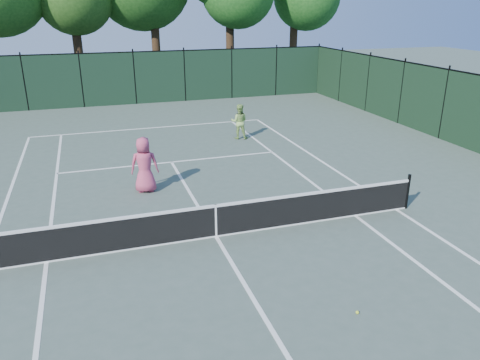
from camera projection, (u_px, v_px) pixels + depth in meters
name	position (u px, v px, depth m)	size (l,w,h in m)	color
ground	(216.00, 237.00, 12.12)	(90.00, 90.00, 0.00)	#48574D
sideline_doubles_right	(396.00, 209.00, 13.72)	(0.10, 23.77, 0.01)	white
sideline_singles_left	(46.00, 262.00, 10.93)	(0.10, 23.77, 0.01)	white
sideline_singles_right	(355.00, 216.00, 13.32)	(0.10, 23.77, 0.01)	white
baseline_far	(151.00, 128.00, 22.68)	(10.97, 0.10, 0.01)	white
service_line_far	(172.00, 162.00, 17.81)	(8.23, 0.10, 0.01)	white
center_service_line	(216.00, 237.00, 12.12)	(0.10, 12.80, 0.01)	white
tennis_net	(216.00, 220.00, 11.95)	(11.69, 0.09, 1.06)	black
fence_far	(135.00, 79.00, 27.59)	(24.00, 0.05, 3.00)	black
player_pink	(144.00, 165.00, 14.75)	(0.95, 0.69, 1.79)	#C34568
player_green	(239.00, 122.00, 20.66)	(0.90, 0.80, 1.55)	#93BE5F
loose_ball_midcourt	(357.00, 312.00, 9.11)	(0.07, 0.07, 0.07)	#CAE02E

